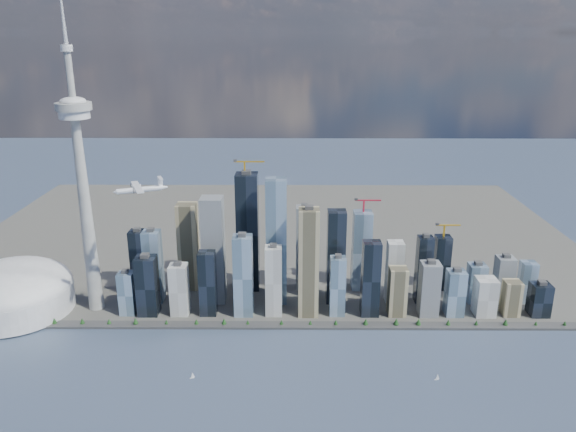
{
  "coord_description": "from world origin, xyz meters",
  "views": [
    {
      "loc": [
        43.58,
        -579.28,
        465.12
      ],
      "look_at": [
        38.16,
        260.0,
        190.39
      ],
      "focal_mm": 35.0,
      "sensor_mm": 36.0,
      "label": 1
    }
  ],
  "objects_px": {
    "dome_stadium": "(12,291)",
    "airplane": "(140,189)",
    "sailboat_west": "(192,376)",
    "needle_tower": "(82,180)",
    "sailboat_east": "(437,378)"
  },
  "relations": [
    {
      "from": "dome_stadium",
      "to": "airplane",
      "type": "distance_m",
      "value": 344.28
    },
    {
      "from": "sailboat_west",
      "to": "needle_tower",
      "type": "bearing_deg",
      "value": 111.63
    },
    {
      "from": "sailboat_east",
      "to": "needle_tower",
      "type": "bearing_deg",
      "value": 148.16
    },
    {
      "from": "needle_tower",
      "to": "sailboat_east",
      "type": "relative_size",
      "value": 53.85
    },
    {
      "from": "needle_tower",
      "to": "airplane",
      "type": "relative_size",
      "value": 7.19
    },
    {
      "from": "dome_stadium",
      "to": "airplane",
      "type": "relative_size",
      "value": 2.61
    },
    {
      "from": "airplane",
      "to": "sailboat_west",
      "type": "bearing_deg",
      "value": -76.01
    },
    {
      "from": "sailboat_west",
      "to": "sailboat_east",
      "type": "xyz_separation_m",
      "value": [
        345.52,
        -1.65,
        0.07
      ]
    },
    {
      "from": "needle_tower",
      "to": "sailboat_west",
      "type": "relative_size",
      "value": 55.1
    },
    {
      "from": "sailboat_east",
      "to": "dome_stadium",
      "type": "bearing_deg",
      "value": 152.88
    },
    {
      "from": "needle_tower",
      "to": "sailboat_west",
      "type": "xyz_separation_m",
      "value": [
        203.84,
        -207.33,
        -232.63
      ]
    },
    {
      "from": "needle_tower",
      "to": "sailboat_west",
      "type": "height_order",
      "value": "needle_tower"
    },
    {
      "from": "needle_tower",
      "to": "dome_stadium",
      "type": "relative_size",
      "value": 2.75
    },
    {
      "from": "sailboat_west",
      "to": "airplane",
      "type": "bearing_deg",
      "value": 103.56
    },
    {
      "from": "dome_stadium",
      "to": "sailboat_east",
      "type": "distance_m",
      "value": 718.41
    }
  ]
}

